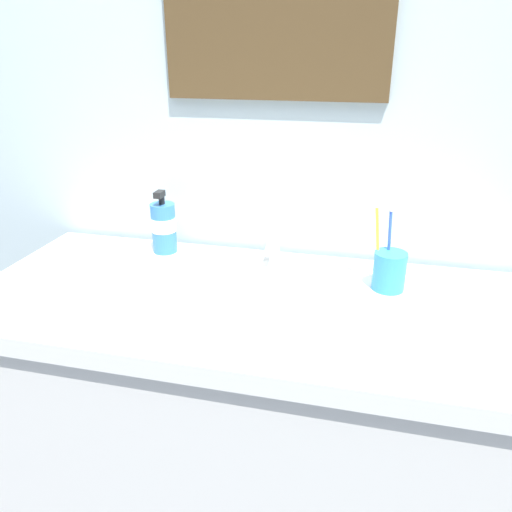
# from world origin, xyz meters

# --- Properties ---
(tiled_wall_back) EXTENTS (2.48, 0.04, 2.40)m
(tiled_wall_back) POSITION_xyz_m (0.00, 0.32, 1.20)
(tiled_wall_back) COLOR silver
(tiled_wall_back) RESTS_ON ground
(vanity_counter) EXTENTS (1.28, 0.56, 0.90)m
(vanity_counter) POSITION_xyz_m (0.00, 0.00, 0.45)
(vanity_counter) COLOR silver
(vanity_counter) RESTS_ON ground
(sink_basin) EXTENTS (0.48, 0.48, 0.11)m
(sink_basin) POSITION_xyz_m (0.01, -0.00, 0.87)
(sink_basin) COLOR white
(sink_basin) RESTS_ON vanity_counter
(faucet) EXTENTS (0.02, 0.14, 0.11)m
(faucet) POSITION_xyz_m (0.01, 0.23, 0.96)
(faucet) COLOR silver
(faucet) RESTS_ON sink_basin
(toothbrush_cup) EXTENTS (0.08, 0.08, 0.09)m
(toothbrush_cup) POSITION_xyz_m (0.31, 0.12, 0.95)
(toothbrush_cup) COLOR #338CCC
(toothbrush_cup) RESTS_ON vanity_counter
(toothbrush_blue) EXTENTS (0.02, 0.03, 0.20)m
(toothbrush_blue) POSITION_xyz_m (0.30, 0.14, 1.02)
(toothbrush_blue) COLOR blue
(toothbrush_blue) RESTS_ON toothbrush_cup
(toothbrush_yellow) EXTENTS (0.03, 0.01, 0.21)m
(toothbrush_yellow) POSITION_xyz_m (0.28, 0.13, 1.03)
(toothbrush_yellow) COLOR yellow
(toothbrush_yellow) RESTS_ON toothbrush_cup
(soap_dispenser) EXTENTS (0.07, 0.07, 0.17)m
(soap_dispenser) POSITION_xyz_m (-0.29, 0.21, 0.98)
(soap_dispenser) COLOR #3372BF
(soap_dispenser) RESTS_ON vanity_counter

